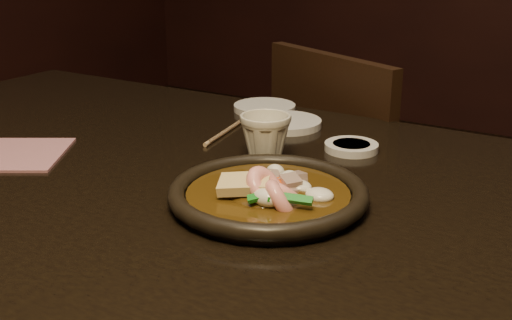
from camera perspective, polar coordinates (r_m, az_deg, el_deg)
The scene contains 10 objects.
table at distance 0.97m, azimuth -5.18°, elevation -6.02°, with size 1.60×0.90×0.75m.
chair at distance 1.56m, azimuth 9.31°, elevation -4.41°, with size 0.53×0.53×0.85m.
plate at distance 0.85m, azimuth 1.08°, elevation -3.11°, with size 0.27×0.27×0.03m.
stirfry at distance 0.85m, azimuth 1.42°, elevation -2.89°, with size 0.15×0.13×0.06m.
soy_dish at distance 1.08m, azimuth 8.47°, elevation 1.16°, with size 0.09×0.09×0.01m, color silver.
saucer_left at distance 1.31m, azimuth 0.77°, elevation 4.68°, with size 0.13×0.13×0.01m, color silver.
saucer_right at distance 1.20m, azimuth 2.71°, elevation 3.31°, with size 0.13×0.13×0.01m, color silver.
tea_cup at distance 1.01m, azimuth 0.84°, elevation 2.13°, with size 0.08×0.08×0.08m, color beige.
chopsticks at distance 1.20m, azimuth -1.82°, elevation 3.16°, with size 0.05×0.26×0.01m.
napkin at distance 1.12m, azimuth -20.75°, elevation 0.48°, with size 0.16×0.16×0.00m, color #9E616A.
Camera 1 is at (0.53, -0.70, 1.09)m, focal length 45.00 mm.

